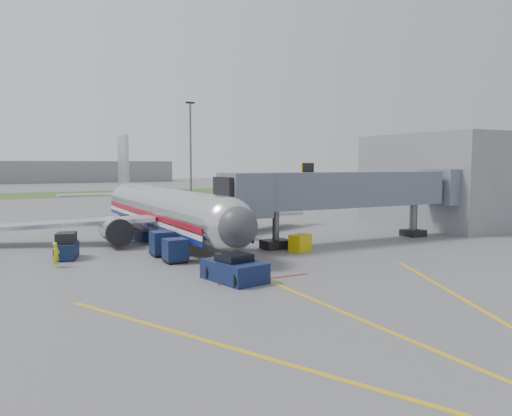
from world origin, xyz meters
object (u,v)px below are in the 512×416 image
baggage_tug (66,247)px  belt_loader (138,234)px  ramp_worker (56,255)px  airliner (164,209)px  pushback_tug (234,269)px

baggage_tug → belt_loader: belt_loader is taller
baggage_tug → ramp_worker: baggage_tug is taller
baggage_tug → belt_loader: size_ratio=0.67×
airliner → baggage_tug: bearing=-143.7°
baggage_tug → ramp_worker: 3.06m
airliner → belt_loader: airliner is taller
baggage_tug → ramp_worker: bearing=-109.2°
belt_loader → pushback_tug: bearing=-87.6°
baggage_tug → belt_loader: bearing=44.4°
baggage_tug → ramp_worker: size_ratio=1.78×
pushback_tug → belt_loader: 18.61m
airliner → baggage_tug: airliner is taller
airliner → baggage_tug: 11.85m
airliner → pushback_tug: airliner is taller
airliner → belt_loader: size_ratio=8.03×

